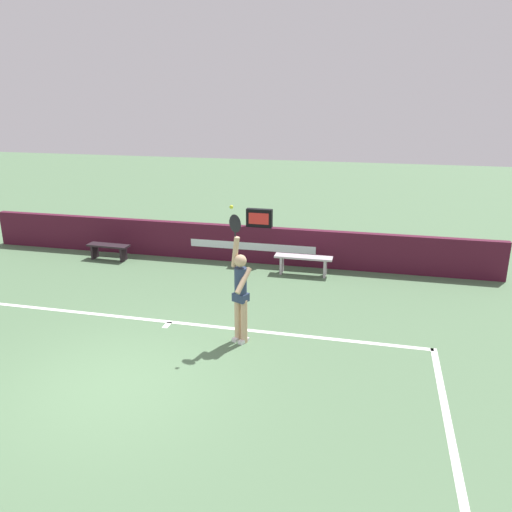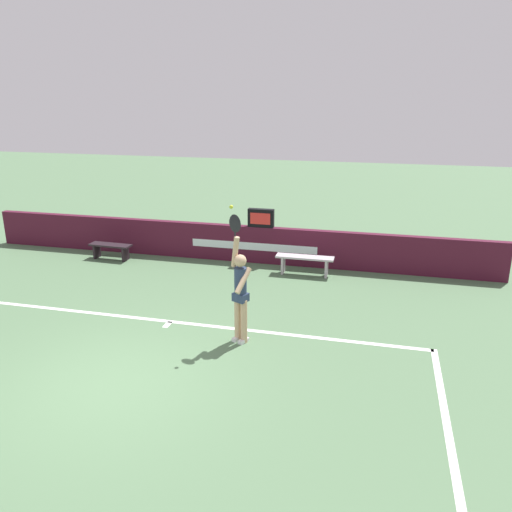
{
  "view_description": "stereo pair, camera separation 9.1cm",
  "coord_description": "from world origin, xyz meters",
  "px_view_note": "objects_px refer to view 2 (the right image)",
  "views": [
    {
      "loc": [
        4.08,
        -6.7,
        4.65
      ],
      "look_at": [
        1.93,
        2.34,
        1.67
      ],
      "focal_mm": 35.9,
      "sensor_mm": 36.0,
      "label": 1
    },
    {
      "loc": [
        4.17,
        -6.68,
        4.65
      ],
      "look_at": [
        1.93,
        2.34,
        1.67
      ],
      "focal_mm": 35.9,
      "sensor_mm": 36.0,
      "label": 2
    }
  ],
  "objects_px": {
    "tennis_player": "(240,291)",
    "courtside_bench_near": "(111,248)",
    "speed_display": "(261,218)",
    "courtside_bench_far": "(305,261)",
    "tennis_ball": "(231,207)"
  },
  "relations": [
    {
      "from": "speed_display",
      "to": "tennis_ball",
      "type": "relative_size",
      "value": 10.28
    },
    {
      "from": "tennis_player",
      "to": "courtside_bench_far",
      "type": "bearing_deg",
      "value": 81.39
    },
    {
      "from": "tennis_ball",
      "to": "courtside_bench_near",
      "type": "height_order",
      "value": "tennis_ball"
    },
    {
      "from": "speed_display",
      "to": "courtside_bench_near",
      "type": "xyz_separation_m",
      "value": [
        -4.32,
        -0.76,
        -0.97
      ]
    },
    {
      "from": "tennis_ball",
      "to": "courtside_bench_near",
      "type": "relative_size",
      "value": 0.06
    },
    {
      "from": "speed_display",
      "to": "courtside_bench_near",
      "type": "bearing_deg",
      "value": -170.06
    },
    {
      "from": "courtside_bench_far",
      "to": "tennis_ball",
      "type": "bearing_deg",
      "value": -100.32
    },
    {
      "from": "speed_display",
      "to": "tennis_player",
      "type": "relative_size",
      "value": 0.29
    },
    {
      "from": "tennis_player",
      "to": "courtside_bench_near",
      "type": "xyz_separation_m",
      "value": [
        -5.07,
        4.08,
        -0.72
      ]
    },
    {
      "from": "tennis_player",
      "to": "courtside_bench_near",
      "type": "bearing_deg",
      "value": 141.17
    },
    {
      "from": "speed_display",
      "to": "tennis_player",
      "type": "height_order",
      "value": "tennis_player"
    },
    {
      "from": "tennis_player",
      "to": "courtside_bench_near",
      "type": "relative_size",
      "value": 2.02
    },
    {
      "from": "speed_display",
      "to": "tennis_ball",
      "type": "bearing_deg",
      "value": -82.86
    },
    {
      "from": "speed_display",
      "to": "tennis_player",
      "type": "distance_m",
      "value": 4.9
    },
    {
      "from": "tennis_player",
      "to": "tennis_ball",
      "type": "height_order",
      "value": "tennis_ball"
    }
  ]
}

